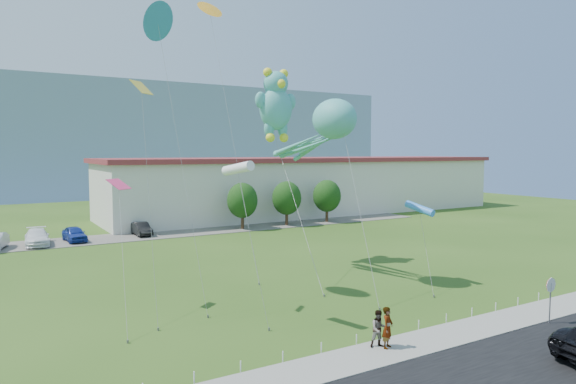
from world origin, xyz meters
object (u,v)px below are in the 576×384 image
(parked_car_blue, at_px, (75,234))
(parked_car_black, at_px, (141,229))
(pedestrian_right, at_px, (379,329))
(octopus_kite, at_px, (326,129))
(pedestrian_left, at_px, (388,327))
(warehouse, at_px, (310,185))
(parked_car_white, at_px, (37,237))
(teddy_bear_kite, at_px, (276,103))
(stop_sign, at_px, (551,289))

(parked_car_blue, height_order, parked_car_black, parked_car_blue)
(pedestrian_right, xyz_separation_m, parked_car_black, (-0.95, 37.66, -0.21))
(parked_car_black, height_order, octopus_kite, octopus_kite)
(pedestrian_left, relative_size, pedestrian_right, 1.11)
(pedestrian_right, bearing_deg, octopus_kite, 85.93)
(warehouse, height_order, pedestrian_left, warehouse)
(pedestrian_left, relative_size, parked_car_blue, 0.43)
(pedestrian_left, xyz_separation_m, parked_car_blue, (-8.00, 37.53, -0.25))
(parked_car_white, relative_size, teddy_bear_kite, 0.33)
(octopus_kite, bearing_deg, pedestrian_left, -111.82)
(parked_car_blue, distance_m, octopus_kite, 30.29)
(stop_sign, relative_size, parked_car_white, 0.48)
(pedestrian_left, distance_m, parked_car_blue, 38.37)
(warehouse, xyz_separation_m, pedestrian_right, (-26.46, -46.26, -3.17))
(pedestrian_left, relative_size, parked_car_black, 0.45)
(pedestrian_left, bearing_deg, warehouse, 31.23)
(warehouse, bearing_deg, teddy_bear_kite, -127.76)
(warehouse, height_order, stop_sign, warehouse)
(stop_sign, relative_size, teddy_bear_kite, 0.16)
(parked_car_white, bearing_deg, octopus_kite, -53.97)
(warehouse, xyz_separation_m, stop_sign, (-16.50, -48.21, -2.26))
(pedestrian_left, distance_m, octopus_kite, 15.94)
(pedestrian_right, bearing_deg, parked_car_blue, 121.05)
(stop_sign, xyz_separation_m, pedestrian_left, (-9.68, 1.69, -0.82))
(parked_car_white, distance_m, parked_car_blue, 3.44)
(parked_car_white, height_order, parked_car_blue, parked_car_white)
(stop_sign, xyz_separation_m, pedestrian_right, (-9.96, 1.94, -0.91))
(pedestrian_left, xyz_separation_m, pedestrian_right, (-0.28, 0.26, -0.09))
(pedestrian_right, distance_m, parked_car_white, 38.58)
(pedestrian_right, distance_m, octopus_kite, 15.89)
(stop_sign, xyz_separation_m, parked_car_white, (-21.10, 38.88, -1.05))
(parked_car_white, bearing_deg, parked_car_black, 7.54)
(pedestrian_left, bearing_deg, stop_sign, -39.28)
(stop_sign, height_order, parked_car_black, stop_sign)
(parked_car_blue, bearing_deg, parked_car_black, -2.08)
(octopus_kite, bearing_deg, teddy_bear_kite, 89.47)
(parked_car_black, distance_m, octopus_kite, 28.49)
(stop_sign, height_order, pedestrian_left, stop_sign)
(parked_car_white, relative_size, octopus_kite, 0.42)
(pedestrian_right, bearing_deg, parked_car_white, 126.14)
(teddy_bear_kite, bearing_deg, pedestrian_left, -104.26)
(pedestrian_left, distance_m, pedestrian_right, 0.39)
(parked_car_blue, height_order, teddy_bear_kite, teddy_bear_kite)
(octopus_kite, bearing_deg, stop_sign, -69.97)
(parked_car_blue, xyz_separation_m, parked_car_black, (6.77, 0.39, -0.05))
(octopus_kite, xyz_separation_m, teddy_bear_kite, (0.07, 7.08, 2.33))
(parked_car_white, bearing_deg, pedestrian_right, -69.71)
(warehouse, relative_size, parked_car_white, 11.65)
(stop_sign, bearing_deg, octopus_kite, 110.03)
(parked_car_blue, relative_size, parked_car_black, 1.04)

